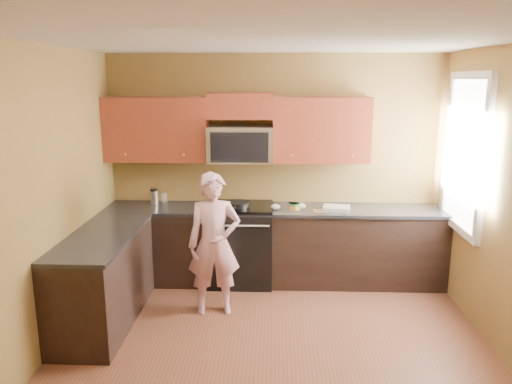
{
  "coord_description": "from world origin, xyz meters",
  "views": [
    {
      "loc": [
        -0.0,
        -3.96,
        2.41
      ],
      "look_at": [
        -0.2,
        1.3,
        1.2
      ],
      "focal_mm": 34.76,
      "sensor_mm": 36.0,
      "label": 1
    }
  ],
  "objects_px": {
    "stove": "(241,244)",
    "microwave": "(241,162)",
    "butter_tub": "(295,209)",
    "frying_pan": "(238,207)",
    "travel_mug": "(155,204)",
    "woman": "(214,244)"
  },
  "relations": [
    {
      "from": "frying_pan",
      "to": "woman",
      "type": "bearing_deg",
      "value": -97.8
    },
    {
      "from": "woman",
      "to": "butter_tub",
      "type": "bearing_deg",
      "value": 33.54
    },
    {
      "from": "stove",
      "to": "butter_tub",
      "type": "distance_m",
      "value": 0.78
    },
    {
      "from": "microwave",
      "to": "frying_pan",
      "type": "distance_m",
      "value": 0.53
    },
    {
      "from": "frying_pan",
      "to": "butter_tub",
      "type": "bearing_deg",
      "value": 7.82
    },
    {
      "from": "stove",
      "to": "travel_mug",
      "type": "height_order",
      "value": "travel_mug"
    },
    {
      "from": "woman",
      "to": "frying_pan",
      "type": "distance_m",
      "value": 0.8
    },
    {
      "from": "microwave",
      "to": "butter_tub",
      "type": "distance_m",
      "value": 0.85
    },
    {
      "from": "stove",
      "to": "microwave",
      "type": "distance_m",
      "value": 0.98
    },
    {
      "from": "microwave",
      "to": "travel_mug",
      "type": "bearing_deg",
      "value": 179.41
    },
    {
      "from": "woman",
      "to": "travel_mug",
      "type": "distance_m",
      "value": 1.28
    },
    {
      "from": "woman",
      "to": "microwave",
      "type": "bearing_deg",
      "value": 68.62
    },
    {
      "from": "butter_tub",
      "to": "travel_mug",
      "type": "bearing_deg",
      "value": 174.01
    },
    {
      "from": "microwave",
      "to": "travel_mug",
      "type": "xyz_separation_m",
      "value": [
        -1.05,
        0.01,
        -0.53
      ]
    },
    {
      "from": "stove",
      "to": "travel_mug",
      "type": "xyz_separation_m",
      "value": [
        -1.05,
        0.14,
        0.45
      ]
    },
    {
      "from": "microwave",
      "to": "woman",
      "type": "relative_size",
      "value": 0.51
    },
    {
      "from": "frying_pan",
      "to": "microwave",
      "type": "bearing_deg",
      "value": 87.79
    },
    {
      "from": "microwave",
      "to": "travel_mug",
      "type": "relative_size",
      "value": 4.03
    },
    {
      "from": "stove",
      "to": "microwave",
      "type": "xyz_separation_m",
      "value": [
        0.0,
        0.12,
        0.97
      ]
    },
    {
      "from": "travel_mug",
      "to": "butter_tub",
      "type": "bearing_deg",
      "value": -5.99
    },
    {
      "from": "stove",
      "to": "butter_tub",
      "type": "height_order",
      "value": "butter_tub"
    },
    {
      "from": "woman",
      "to": "frying_pan",
      "type": "bearing_deg",
      "value": 67.53
    }
  ]
}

